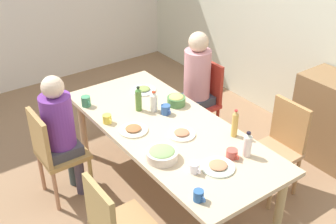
# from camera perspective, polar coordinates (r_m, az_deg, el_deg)

# --- Properties ---
(ground_plane) EXTENTS (7.07, 7.07, 0.00)m
(ground_plane) POSITION_cam_1_polar(r_m,az_deg,el_deg) (4.05, -0.00, -10.73)
(ground_plane) COLOR #936F4F
(wall_back) EXTENTS (6.14, 0.12, 2.60)m
(wall_back) POSITION_cam_1_polar(r_m,az_deg,el_deg) (4.69, 20.34, 11.68)
(wall_back) COLOR beige
(wall_back) RESTS_ON ground_plane
(dining_table) EXTENTS (2.19, 0.94, 0.72)m
(dining_table) POSITION_cam_1_polar(r_m,az_deg,el_deg) (3.65, -0.00, -2.99)
(dining_table) COLOR #CAB08A
(dining_table) RESTS_ON ground_plane
(chair_0) EXTENTS (0.40, 0.40, 0.90)m
(chair_0) POSITION_cam_1_polar(r_m,az_deg,el_deg) (3.90, 15.00, -4.20)
(chair_0) COLOR tan
(chair_0) RESTS_ON ground_plane
(chair_2) EXTENTS (0.40, 0.40, 0.90)m
(chair_2) POSITION_cam_1_polar(r_m,az_deg,el_deg) (3.82, -15.34, -5.08)
(chair_2) COLOR #B08647
(chair_2) RESTS_ON ground_plane
(person_2) EXTENTS (0.30, 0.30, 1.21)m
(person_2) POSITION_cam_1_polar(r_m,az_deg,el_deg) (3.74, -14.46, -2.11)
(person_2) COLOR #3A4748
(person_2) RESTS_ON ground_plane
(chair_3) EXTENTS (0.40, 0.40, 0.90)m
(chair_3) POSITION_cam_1_polar(r_m,az_deg,el_deg) (4.54, 4.65, 2.05)
(chair_3) COLOR #BA3029
(chair_3) RESTS_ON ground_plane
(person_3) EXTENTS (0.30, 0.30, 1.26)m
(person_3) POSITION_cam_1_polar(r_m,az_deg,el_deg) (4.38, 3.86, 4.44)
(person_3) COLOR #394245
(person_3) RESTS_ON ground_plane
(plate_0) EXTENTS (0.25, 0.25, 0.04)m
(plate_0) POSITION_cam_1_polar(r_m,az_deg,el_deg) (3.56, -4.74, -2.39)
(plate_0) COLOR beige
(plate_0) RESTS_ON dining_table
(plate_1) EXTENTS (0.26, 0.26, 0.04)m
(plate_1) POSITION_cam_1_polar(r_m,az_deg,el_deg) (3.16, 6.82, -7.36)
(plate_1) COLOR silver
(plate_1) RESTS_ON dining_table
(plate_2) EXTENTS (0.23, 0.23, 0.04)m
(plate_2) POSITION_cam_1_polar(r_m,az_deg,el_deg) (3.50, 1.87, -2.96)
(plate_2) COLOR white
(plate_2) RESTS_ON dining_table
(plate_3) EXTENTS (0.25, 0.25, 0.04)m
(plate_3) POSITION_cam_1_polar(r_m,az_deg,el_deg) (4.20, -3.38, 3.05)
(plate_3) COLOR silver
(plate_3) RESTS_ON dining_table
(bowl_0) EXTENTS (0.17, 0.17, 0.10)m
(bowl_0) POSITION_cam_1_polar(r_m,az_deg,el_deg) (3.93, 1.14, 1.65)
(bowl_0) COLOR #4B7D42
(bowl_0) RESTS_ON dining_table
(bowl_1) EXTENTS (0.25, 0.25, 0.09)m
(bowl_1) POSITION_cam_1_polar(r_m,az_deg,el_deg) (3.21, -0.82, -5.74)
(bowl_1) COLOR beige
(bowl_1) RESTS_ON dining_table
(cup_0) EXTENTS (0.11, 0.08, 0.08)m
(cup_0) POSITION_cam_1_polar(r_m,az_deg,el_deg) (3.69, -8.27, -0.94)
(cup_0) COLOR yellow
(cup_0) RESTS_ON dining_table
(cup_1) EXTENTS (0.12, 0.09, 0.07)m
(cup_1) POSITION_cam_1_polar(r_m,az_deg,el_deg) (3.26, 8.72, -5.65)
(cup_1) COLOR #C24E43
(cup_1) RESTS_ON dining_table
(cup_2) EXTENTS (0.11, 0.07, 0.08)m
(cup_2) POSITION_cam_1_polar(r_m,az_deg,el_deg) (2.86, 4.21, -11.31)
(cup_2) COLOR #2D5C99
(cup_2) RESTS_ON dining_table
(cup_3) EXTENTS (0.12, 0.08, 0.08)m
(cup_3) POSITION_cam_1_polar(r_m,az_deg,el_deg) (3.09, 3.62, -7.58)
(cup_3) COLOR white
(cup_3) RESTS_ON dining_table
(cup_4) EXTENTS (0.12, 0.09, 0.09)m
(cup_4) POSITION_cam_1_polar(r_m,az_deg,el_deg) (3.78, -0.30, 0.32)
(cup_4) COLOR #345B9C
(cup_4) RESTS_ON dining_table
(cup_5) EXTENTS (0.12, 0.09, 0.10)m
(cup_5) POSITION_cam_1_polar(r_m,az_deg,el_deg) (3.98, -11.10, 1.44)
(cup_5) COLOR #438D5F
(cup_5) RESTS_ON dining_table
(bottle_0) EXTENTS (0.05, 0.05, 0.25)m
(bottle_0) POSITION_cam_1_polar(r_m,az_deg,el_deg) (3.48, 9.10, -1.59)
(bottle_0) COLOR gold
(bottle_0) RESTS_ON dining_table
(bottle_1) EXTENTS (0.07, 0.07, 0.21)m
(bottle_1) POSITION_cam_1_polar(r_m,az_deg,el_deg) (3.27, 10.77, -4.40)
(bottle_1) COLOR silver
(bottle_1) RESTS_ON dining_table
(bottle_2) EXTENTS (0.06, 0.06, 0.24)m
(bottle_2) POSITION_cam_1_polar(r_m,az_deg,el_deg) (3.81, -4.05, 1.75)
(bottle_2) COLOR #517932
(bottle_2) RESTS_ON dining_table
(bottle_3) EXTENTS (0.07, 0.07, 0.20)m
(bottle_3) POSITION_cam_1_polar(r_m,az_deg,el_deg) (3.81, -1.96, 1.41)
(bottle_3) COLOR silver
(bottle_3) RESTS_ON dining_table
(side_cabinet) EXTENTS (0.70, 0.44, 0.90)m
(side_cabinet) POSITION_cam_1_polar(r_m,az_deg,el_deg) (4.54, 21.41, -1.07)
(side_cabinet) COLOR brown
(side_cabinet) RESTS_ON ground_plane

